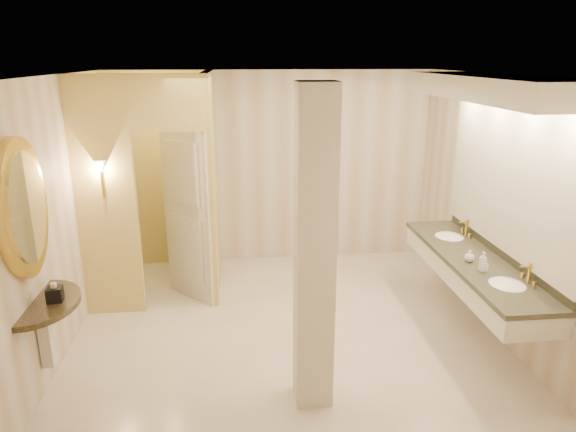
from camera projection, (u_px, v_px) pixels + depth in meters
name	position (u px, v px, depth m)	size (l,w,h in m)	color
floor	(285.00, 323.00, 5.77)	(4.50, 4.50, 0.00)	silver
ceiling	(284.00, 75.00, 4.96)	(4.50, 4.50, 0.00)	white
wall_back	(271.00, 168.00, 7.26)	(4.50, 0.02, 2.70)	beige
wall_front	(313.00, 291.00, 3.47)	(4.50, 0.02, 2.70)	beige
wall_left	(61.00, 215.00, 5.14)	(0.02, 4.00, 2.70)	beige
wall_right	(489.00, 202.00, 5.59)	(0.02, 4.00, 2.70)	beige
toilet_closet	(182.00, 186.00, 6.15)	(1.50, 1.55, 2.70)	#F4E380
wall_sconce	(101.00, 168.00, 5.47)	(0.14, 0.14, 0.42)	#B48F39
vanity	(486.00, 187.00, 5.10)	(0.75, 2.63, 2.09)	beige
console_shelf	(29.00, 251.00, 4.23)	(0.89, 0.89, 1.90)	black
pillar	(314.00, 254.00, 4.12)	(0.31, 0.31, 2.70)	beige
tissue_box	(55.00, 294.00, 4.36)	(0.13, 0.13, 0.13)	black
toilet	(189.00, 244.00, 7.21)	(0.39, 0.68, 0.69)	white
soap_bottle_a	(484.00, 265.00, 4.96)	(0.06, 0.06, 0.12)	beige
soap_bottle_b	(470.00, 256.00, 5.19)	(0.10, 0.10, 0.12)	silver
soap_bottle_c	(483.00, 261.00, 4.95)	(0.08, 0.08, 0.20)	#C6B28C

